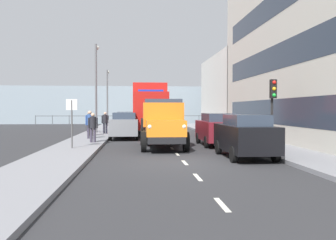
{
  "coord_description": "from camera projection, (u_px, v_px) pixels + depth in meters",
  "views": [
    {
      "loc": [
        1.7,
        13.21,
        1.94
      ],
      "look_at": [
        -0.41,
        -11.73,
        1.19
      ],
      "focal_mm": 38.72,
      "sensor_mm": 36.0,
      "label": 1
    }
  ],
  "objects": [
    {
      "name": "truck_vintage_orange",
      "position": [
        163.0,
        125.0,
        17.71
      ],
      "size": [
        2.17,
        5.64,
        2.43
      ],
      "color": "black",
      "rests_on": "ground_plane"
    },
    {
      "name": "lorry_cargo_red",
      "position": [
        149.0,
        107.0,
        28.02
      ],
      "size": [
        2.58,
        8.2,
        3.87
      ],
      "color": "red",
      "rests_on": "ground_plane"
    },
    {
      "name": "ground_plane",
      "position": [
        163.0,
        138.0,
        23.96
      ],
      "size": [
        80.0,
        80.0,
        0.0
      ],
      "primitive_type": "plane",
      "color": "#2D2D30"
    },
    {
      "name": "sea_horizon",
      "position": [
        150.0,
        105.0,
        48.44
      ],
      "size": [
        80.0,
        0.8,
        5.0
      ],
      "primitive_type": "cube",
      "color": "#84939E",
      "rests_on": "ground_plane"
    },
    {
      "name": "lamp_post_far",
      "position": [
        107.0,
        92.0,
        38.46
      ],
      "size": [
        0.32,
        1.14,
        5.96
      ],
      "color": "#59595B",
      "rests_on": "sidewalk_right"
    },
    {
      "name": "building_far_block",
      "position": [
        250.0,
        92.0,
        37.21
      ],
      "size": [
        7.99,
        12.62,
        7.33
      ],
      "color": "silver",
      "rests_on": "ground_plane"
    },
    {
      "name": "pedestrian_in_dark_coat",
      "position": [
        93.0,
        125.0,
        19.48
      ],
      "size": [
        0.53,
        0.34,
        1.59
      ],
      "color": "#383342",
      "rests_on": "sidewalk_right"
    },
    {
      "name": "road_centreline_markings",
      "position": [
        163.0,
        138.0,
        23.97
      ],
      "size": [
        0.12,
        40.36,
        0.01
      ],
      "color": "silver",
      "rests_on": "ground_plane"
    },
    {
      "name": "car_black_kerbside_near",
      "position": [
        245.0,
        135.0,
        14.36
      ],
      "size": [
        1.75,
        3.97,
        1.72
      ],
      "color": "black",
      "rests_on": "ground_plane"
    },
    {
      "name": "seawall_railing",
      "position": [
        151.0,
        117.0,
        44.91
      ],
      "size": [
        28.08,
        0.08,
        1.2
      ],
      "color": "#4C5156",
      "rests_on": "ground_plane"
    },
    {
      "name": "traffic_light_near",
      "position": [
        273.0,
        98.0,
        17.19
      ],
      "size": [
        0.28,
        0.41,
        3.2
      ],
      "color": "black",
      "rests_on": "sidewalk_left"
    },
    {
      "name": "pedestrian_couple_b",
      "position": [
        90.0,
        122.0,
        24.35
      ],
      "size": [
        0.53,
        0.34,
        1.59
      ],
      "color": "#4C473D",
      "rests_on": "sidewalk_right"
    },
    {
      "name": "car_maroon_kerbside_1",
      "position": [
        218.0,
        129.0,
        19.22
      ],
      "size": [
        1.85,
        3.99,
        1.72
      ],
      "color": "maroon",
      "rests_on": "ground_plane"
    },
    {
      "name": "pedestrian_by_lamp",
      "position": [
        90.0,
        122.0,
        22.04
      ],
      "size": [
        0.53,
        0.34,
        1.7
      ],
      "color": "#383342",
      "rests_on": "sidewalk_right"
    },
    {
      "name": "sidewalk_right",
      "position": [
        91.0,
        138.0,
        23.56
      ],
      "size": [
        2.41,
        43.32,
        0.15
      ],
      "primitive_type": "cube",
      "color": "gray",
      "rests_on": "ground_plane"
    },
    {
      "name": "car_navy_oppositeside_1",
      "position": [
        127.0,
        122.0,
        29.9
      ],
      "size": [
        1.95,
        4.31,
        1.72
      ],
      "color": "navy",
      "rests_on": "ground_plane"
    },
    {
      "name": "car_grey_oppositeside_0",
      "position": [
        125.0,
        125.0,
        23.78
      ],
      "size": [
        1.84,
        4.41,
        1.72
      ],
      "color": "slate",
      "rests_on": "ground_plane"
    },
    {
      "name": "pedestrian_near_railing",
      "position": [
        105.0,
        121.0,
        26.57
      ],
      "size": [
        0.53,
        0.34,
        1.59
      ],
      "color": "black",
      "rests_on": "sidewalk_right"
    },
    {
      "name": "pedestrian_strolling",
      "position": [
        89.0,
        120.0,
        28.2
      ],
      "size": [
        0.53,
        0.34,
        1.58
      ],
      "color": "black",
      "rests_on": "sidewalk_right"
    },
    {
      "name": "sidewalk_left",
      "position": [
        233.0,
        137.0,
        24.35
      ],
      "size": [
        2.41,
        43.32,
        0.15
      ],
      "primitive_type": "cube",
      "color": "gray",
      "rests_on": "ground_plane"
    },
    {
      "name": "lamp_post_promenade",
      "position": [
        96.0,
        80.0,
        28.03
      ],
      "size": [
        0.32,
        1.14,
        6.82
      ],
      "color": "#59595B",
      "rests_on": "sidewalk_right"
    },
    {
      "name": "street_sign",
      "position": [
        72.0,
        115.0,
        16.56
      ],
      "size": [
        0.5,
        0.07,
        2.25
      ],
      "color": "#4C4C4C",
      "rests_on": "sidewalk_right"
    }
  ]
}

